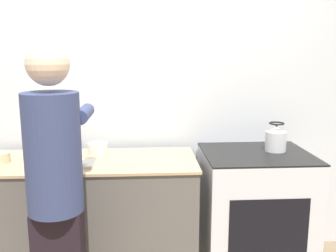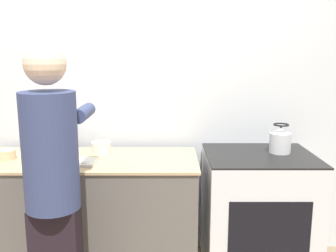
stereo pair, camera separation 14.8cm
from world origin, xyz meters
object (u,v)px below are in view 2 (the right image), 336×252
knife (71,161)px  kettle (279,140)px  person (52,181)px  oven (256,215)px  canister_jar (62,139)px  cutting_board (67,162)px  bowl_prep (100,147)px

knife → kettle: (1.44, 0.21, 0.09)m
person → kettle: bearing=23.7°
oven → canister_jar: size_ratio=5.31×
oven → kettle: size_ratio=4.35×
person → kettle: 1.57m
knife → kettle: 1.45m
knife → canister_jar: (-0.15, 0.36, 0.07)m
knife → kettle: kettle is taller
cutting_board → canister_jar: size_ratio=2.11×
person → cutting_board: bearing=94.1°
cutting_board → kettle: (1.47, 0.19, 0.10)m
oven → canister_jar: bearing=172.4°
kettle → bowl_prep: bearing=176.4°
person → canister_jar: (-0.15, 0.78, 0.05)m
cutting_board → oven: bearing=6.2°
person → bowl_prep: person is taller
oven → cutting_board: 1.40m
oven → knife: bearing=-172.7°
oven → person: size_ratio=0.55×
cutting_board → canister_jar: bearing=110.0°
person → bowl_prep: 0.72m
knife → person: bearing=-70.7°
oven → canister_jar: 1.54m
person → knife: person is taller
bowl_prep → canister_jar: 0.31m
canister_jar → oven: bearing=-7.6°
knife → bowl_prep: bowl_prep is taller
cutting_board → knife: size_ratio=1.65×
oven → bowl_prep: (-1.14, 0.13, 0.47)m
bowl_prep → canister_jar: (-0.30, 0.07, 0.04)m
bowl_prep → person: bearing=-101.3°
bowl_prep → cutting_board: bearing=-122.9°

